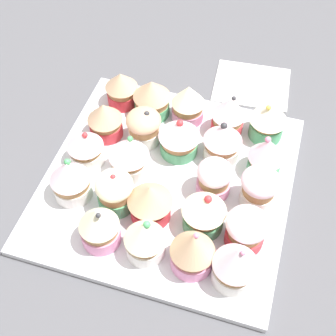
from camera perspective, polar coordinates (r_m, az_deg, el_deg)
The scene contains 26 objects.
ground_plane at distance 76.62cm, azimuth 0.00°, elevation -2.59°, with size 180.00×180.00×3.00cm, color #4C4C51.
baking_tray at distance 74.90cm, azimuth 0.00°, elevation -1.67°, with size 38.34×38.34×1.20cm.
cupcake_0 at distance 83.68cm, azimuth -5.69°, elevation 9.68°, with size 5.74×5.74×6.80cm.
cupcake_1 at distance 78.61cm, azimuth -7.70°, elevation 5.91°, with size 5.87×5.87×6.90cm.
cupcake_2 at distance 75.39cm, azimuth -10.08°, elevation 2.48°, with size 5.83×5.83×6.68cm.
cupcake_3 at distance 71.34cm, azimuth -11.84°, elevation -1.34°, with size 6.11×6.11×7.68cm.
cupcake_4 at distance 81.32cm, azimuth -1.98°, elevation 8.63°, with size 6.50×6.50×7.30cm.
cupcake_5 at distance 77.16cm, azimuth -2.97°, elevation 5.08°, with size 5.79×5.79×6.71cm.
cupcake_6 at distance 73.16cm, azimuth -4.67°, elevation 1.74°, with size 6.38×6.38×7.44cm.
cupcake_7 at distance 69.24cm, azimuth -6.50°, elevation -2.82°, with size 5.69×5.69×7.22cm.
cupcake_8 at distance 66.01cm, azimuth -8.41°, elevation -6.96°, with size 5.74×5.74×7.91cm.
cupcake_9 at distance 80.40cm, azimuth 2.46°, elevation 7.98°, with size 5.70×5.70×7.42cm.
cupcake_10 at distance 75.34cm, azimuth 1.52°, elevation 3.78°, with size 6.76×6.76×7.07cm.
cupcake_11 at distance 67.61cm, azimuth -2.20°, elevation -4.02°, with size 6.70×6.70×7.19cm.
cupcake_12 at distance 64.53cm, azimuth -2.84°, elevation -8.60°, with size 5.83×5.83×7.59cm.
cupcake_13 at distance 78.72cm, azimuth 7.36°, elevation 6.39°, with size 5.66×5.66×7.79cm.
cupcake_14 at distance 75.02cm, azimuth 6.67°, elevation 3.28°, with size 6.20×6.20×7.52cm.
cupcake_15 at distance 70.84cm, azimuth 5.67°, elevation -1.17°, with size 5.41×5.41×6.55cm.
cupcake_16 at distance 66.84cm, azimuth 4.42°, elevation -5.30°, with size 6.46×6.46×7.54cm.
cupcake_17 at distance 63.53cm, azimuth 3.02°, elevation -9.97°, with size 6.18×6.18×7.87cm.
cupcake_18 at distance 79.42cm, azimuth 12.10°, elevation 5.71°, with size 6.30×6.30×7.13cm.
cupcake_19 at distance 74.03cm, azimuth 11.89°, elevation 1.51°, with size 5.68×5.68×7.65cm.
cupcake_20 at distance 70.11cm, azimuth 11.02°, elevation -2.60°, with size 5.82×5.82×6.94cm.
cupcake_21 at distance 66.48cm, azimuth 9.53°, elevation -7.34°, with size 6.07×6.07×6.51cm.
cupcake_22 at distance 62.97cm, azimuth 8.23°, elevation -11.56°, with size 6.17×6.17×8.13cm.
napkin at distance 91.90cm, azimuth 10.17°, elevation 10.00°, with size 11.78×14.00×0.60cm, color white.
Camera 1 is at (41.77, 12.75, 61.45)cm, focal length 49.97 mm.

